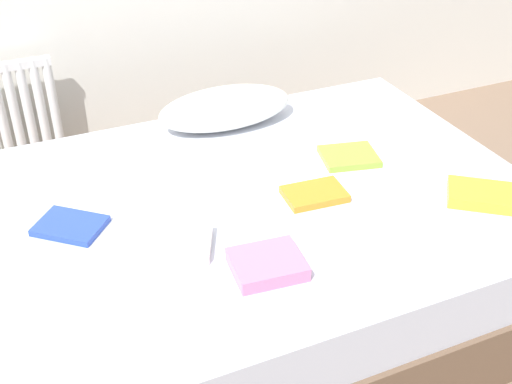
# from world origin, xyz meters

# --- Properties ---
(ground_plane) EXTENTS (8.00, 8.00, 0.00)m
(ground_plane) POSITION_xyz_m (0.00, 0.00, 0.00)
(ground_plane) COLOR #7F6651
(bed) EXTENTS (2.00, 1.50, 0.50)m
(bed) POSITION_xyz_m (0.00, 0.00, 0.25)
(bed) COLOR brown
(bed) RESTS_ON ground
(radiator) EXTENTS (0.41, 0.04, 0.59)m
(radiator) POSITION_xyz_m (-0.73, 1.20, 0.39)
(radiator) COLOR white
(radiator) RESTS_ON ground
(pillow) EXTENTS (0.59, 0.28, 0.16)m
(pillow) POSITION_xyz_m (0.08, 0.57, 0.58)
(pillow) COLOR white
(pillow) RESTS_ON bed
(textbook_yellow) EXTENTS (0.30, 0.28, 0.04)m
(textbook_yellow) POSITION_xyz_m (0.71, -0.35, 0.52)
(textbook_yellow) COLOR yellow
(textbook_yellow) RESTS_ON bed
(textbook_white) EXTENTS (0.23, 0.23, 0.04)m
(textbook_white) POSITION_xyz_m (-0.36, -0.19, 0.52)
(textbook_white) COLOR white
(textbook_white) RESTS_ON bed
(textbook_orange) EXTENTS (0.23, 0.17, 0.03)m
(textbook_orange) POSITION_xyz_m (0.17, -0.09, 0.51)
(textbook_orange) COLOR orange
(textbook_orange) RESTS_ON bed
(textbook_lime) EXTENTS (0.25, 0.22, 0.02)m
(textbook_lime) POSITION_xyz_m (0.42, 0.09, 0.51)
(textbook_lime) COLOR #8CC638
(textbook_lime) RESTS_ON bed
(textbook_pink) EXTENTS (0.23, 0.20, 0.05)m
(textbook_pink) POSITION_xyz_m (-0.16, -0.40, 0.52)
(textbook_pink) COLOR pink
(textbook_pink) RESTS_ON bed
(textbook_blue) EXTENTS (0.27, 0.26, 0.02)m
(textbook_blue) POSITION_xyz_m (-0.67, 0.07, 0.51)
(textbook_blue) COLOR #2847B7
(textbook_blue) RESTS_ON bed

